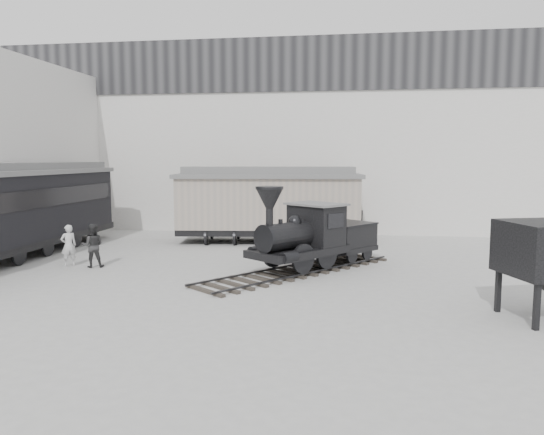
% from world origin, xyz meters
% --- Properties ---
extents(ground, '(90.00, 90.00, 0.00)m').
position_xyz_m(ground, '(0.00, 0.00, 0.00)').
color(ground, '#9E9E9B').
extents(north_wall, '(34.00, 2.51, 11.00)m').
position_xyz_m(north_wall, '(0.00, 14.98, 5.55)').
color(north_wall, silver).
rests_on(north_wall, ground).
extents(west_pavilion, '(7.00, 12.11, 9.00)m').
position_xyz_m(west_pavilion, '(-14.50, 9.96, 4.49)').
color(west_pavilion, silver).
rests_on(west_pavilion, ground).
extents(locomotive, '(7.21, 8.34, 3.21)m').
position_xyz_m(locomotive, '(2.40, 3.89, 1.19)').
color(locomotive, '#2C2924').
rests_on(locomotive, ground).
extents(boxcar, '(9.70, 4.00, 3.86)m').
position_xyz_m(boxcar, '(-0.25, 10.40, 2.02)').
color(boxcar, black).
rests_on(boxcar, ground).
extents(passenger_coach, '(3.08, 14.18, 3.79)m').
position_xyz_m(passenger_coach, '(-10.37, 4.56, 2.09)').
color(passenger_coach, black).
rests_on(passenger_coach, ground).
extents(visitor_a, '(0.72, 0.71, 1.66)m').
position_xyz_m(visitor_a, '(-7.20, 3.22, 0.83)').
color(visitor_a, silver).
rests_on(visitor_a, ground).
extents(visitor_b, '(1.01, 0.90, 1.73)m').
position_xyz_m(visitor_b, '(-6.13, 3.13, 0.86)').
color(visitor_b, '#2D2D2D').
rests_on(visitor_b, ground).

